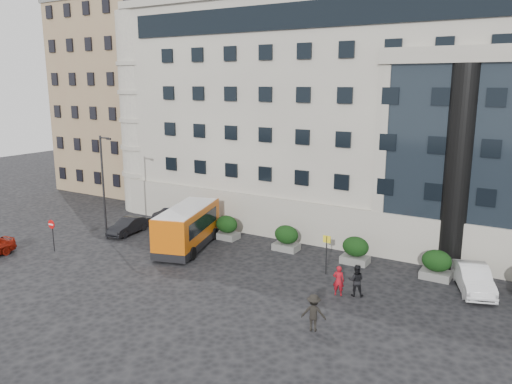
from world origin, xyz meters
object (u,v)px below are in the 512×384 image
no_entry_sign (52,229)px  parked_car_c (173,211)px  pedestrian_b (356,280)px  pedestrian_a (338,281)px  hedge_c (355,250)px  red_truck (184,187)px  pedestrian_c (314,313)px  parked_car_d (204,199)px  hedge_d (436,264)px  bus_stop_sign (327,248)px  hedge_b (286,238)px  hedge_a (227,227)px  street_lamp (104,184)px  white_taxi (473,278)px  minibus (187,226)px  parked_car_b (128,226)px

no_entry_sign → parked_car_c: size_ratio=0.54×
pedestrian_b → pedestrian_a: bearing=7.6°
hedge_c → red_truck: red_truck is taller
pedestrian_c → no_entry_sign: bearing=-21.3°
parked_car_d → pedestrian_c: bearing=-33.2°
hedge_d → bus_stop_sign: size_ratio=0.73×
red_truck → hedge_d: bearing=-11.6°
hedge_b → no_entry_sign: bearing=-148.1°
no_entry_sign → pedestrian_a: (20.38, 3.43, -0.77)m
bus_stop_sign → pedestrian_b: size_ratio=1.37×
hedge_a → bus_stop_sign: (9.50, -2.80, 0.80)m
hedge_d → bus_stop_sign: bearing=-155.3°
hedge_d → hedge_c: bearing=180.0°
hedge_a → street_lamp: 9.89m
hedge_b → pedestrian_a: (6.18, -5.41, -0.05)m
white_taxi → pedestrian_c: size_ratio=2.50×
street_lamp → parked_car_c: size_ratio=1.86×
parked_car_c → parked_car_d: size_ratio=0.80×
hedge_d → red_truck: size_ratio=0.30×
bus_stop_sign → pedestrian_b: 3.61m
parked_car_c → pedestrian_a: pedestrian_a is taller
hedge_b → street_lamp: bearing=-159.9°
street_lamp → no_entry_sign: 4.98m
hedge_c → street_lamp: bearing=-165.3°
hedge_b → parked_car_c: bearing=169.1°
hedge_d → street_lamp: street_lamp is taller
parked_car_c → pedestrian_c: 23.01m
bus_stop_sign → red_truck: size_ratio=0.42×
hedge_b → red_truck: 17.48m
hedge_c → pedestrian_c: (1.51, -9.92, 0.00)m
hedge_d → bus_stop_sign: bus_stop_sign is taller
hedge_d → pedestrian_c: (-3.69, -9.92, 0.00)m
street_lamp → pedestrian_b: bearing=-0.5°
red_truck → white_taxi: bearing=-11.9°
parked_car_c → parked_car_d: (-0.13, 4.83, 0.12)m
bus_stop_sign → white_taxi: size_ratio=0.54×
minibus → parked_car_b: size_ratio=1.97×
hedge_d → pedestrian_c: pedestrian_c is taller
no_entry_sign → white_taxi: size_ratio=0.50×
no_entry_sign → pedestrian_c: no_entry_sign is taller
parked_car_c → pedestrian_b: 21.11m
pedestrian_a → hedge_d: bearing=-142.5°
parked_car_c → pedestrian_b: size_ratio=2.33×
pedestrian_a → white_taxi: bearing=-159.0°
street_lamp → parked_car_b: street_lamp is taller
street_lamp → no_entry_sign: (-1.06, -4.04, -2.72)m
hedge_b → pedestrian_c: bearing=-55.9°
red_truck → pedestrian_a: 25.49m
no_entry_sign → minibus: 9.59m
street_lamp → pedestrian_a: 19.64m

